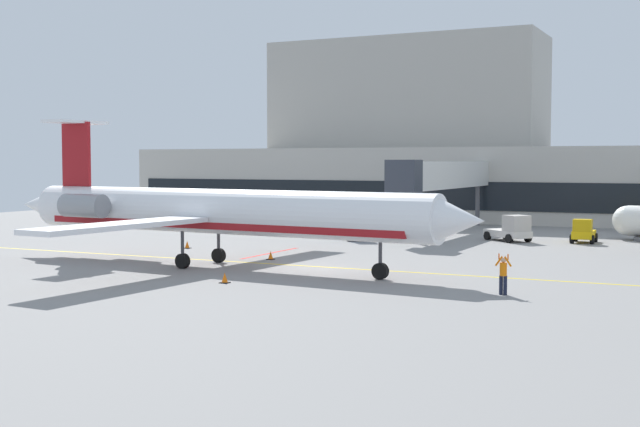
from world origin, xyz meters
The scene contains 11 objects.
ground centered at (0.00, 0.00, -0.05)m, with size 120.00×120.00×0.11m.
terminal_building centered at (-9.62, 49.17, 7.45)m, with size 71.05×17.38×20.73m.
jet_bridge_west centered at (-0.53, 27.35, 5.11)m, with size 2.40×23.77×6.49m.
regional_jet centered at (-5.96, -1.25, 3.32)m, with size 33.81×26.64×9.07m.
baggage_tug centered at (11.91, 23.95, 0.86)m, with size 1.84×2.84×1.89m.
pushback_tractor centered at (6.57, 22.67, 0.98)m, with size 4.30×4.01×2.13m.
belt_loader centered at (-4.77, 18.33, 0.96)m, with size 2.92×3.50×2.14m.
marshaller centered at (12.52, -4.52, 1.00)m, with size 0.83×0.34×1.96m.
safety_cone_alpha centered at (-13.55, 7.01, 0.25)m, with size 0.47×0.47×0.55m.
safety_cone_bravo centered at (-1.52, -6.94, 0.25)m, with size 0.47×0.47×0.55m.
safety_cone_charlie centered at (-4.57, 3.44, 0.25)m, with size 0.47×0.47×0.55m.
Camera 1 is at (22.14, -44.41, 6.32)m, focal length 47.70 mm.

